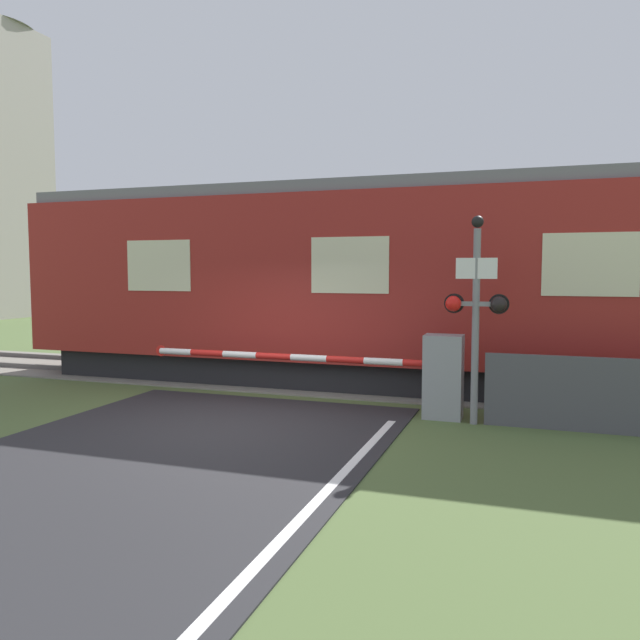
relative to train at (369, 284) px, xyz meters
name	(u,v)px	position (x,y,z in m)	size (l,w,h in m)	color
ground_plane	(226,425)	(-1.19, -3.98, -2.06)	(80.00, 80.00, 0.00)	#4C6033
track_bed	(313,380)	(-1.19, 0.00, -2.04)	(36.00, 3.20, 0.13)	slate
train	(369,284)	(0.00, 0.00, 0.00)	(14.59, 2.81, 4.03)	black
crossing_barrier	(418,373)	(1.45, -2.44, -1.37)	(5.57, 0.44, 1.33)	gray
signal_post	(476,306)	(2.35, -2.67, -0.26)	(0.96, 0.26, 3.15)	gray
roadside_fence	(637,398)	(4.58, -2.64, -1.51)	(4.17, 0.06, 1.10)	#4C4C51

